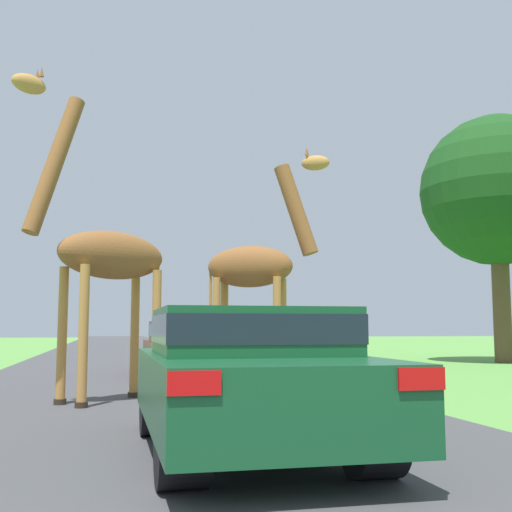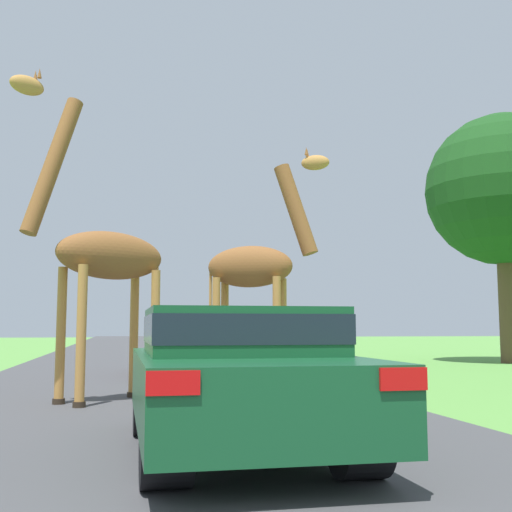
{
  "view_description": "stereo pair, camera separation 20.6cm",
  "coord_description": "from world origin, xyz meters",
  "px_view_note": "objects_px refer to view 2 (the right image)",
  "views": [
    {
      "loc": [
        -0.78,
        -1.08,
        1.23
      ],
      "look_at": [
        2.04,
        11.34,
        2.65
      ],
      "focal_mm": 45.0,
      "sensor_mm": 36.0,
      "label": 1
    },
    {
      "loc": [
        -0.58,
        -1.12,
        1.23
      ],
      "look_at": [
        2.04,
        11.34,
        2.65
      ],
      "focal_mm": 45.0,
      "sensor_mm": 36.0,
      "label": 2
    }
  ],
  "objects_px": {
    "giraffe_near_road": "(257,268)",
    "tree_left_edge": "(503,190)",
    "car_queue_left": "(183,346)",
    "car_queue_right": "(197,340)",
    "giraffe_companion": "(104,254)",
    "car_lead_maroon": "(238,374)"
  },
  "relations": [
    {
      "from": "car_queue_right",
      "to": "car_queue_left",
      "type": "distance_m",
      "value": 8.92
    },
    {
      "from": "giraffe_companion",
      "to": "car_lead_maroon",
      "type": "xyz_separation_m",
      "value": [
        1.46,
        -4.62,
        -1.68
      ]
    },
    {
      "from": "car_queue_left",
      "to": "car_queue_right",
      "type": "bearing_deg",
      "value": 81.11
    },
    {
      "from": "giraffe_near_road",
      "to": "giraffe_companion",
      "type": "relative_size",
      "value": 0.9
    },
    {
      "from": "car_queue_left",
      "to": "giraffe_near_road",
      "type": "bearing_deg",
      "value": -78.29
    },
    {
      "from": "giraffe_near_road",
      "to": "car_queue_right",
      "type": "height_order",
      "value": "giraffe_near_road"
    },
    {
      "from": "giraffe_near_road",
      "to": "tree_left_edge",
      "type": "bearing_deg",
      "value": 151.45
    },
    {
      "from": "giraffe_near_road",
      "to": "car_queue_left",
      "type": "bearing_deg",
      "value": -142.76
    },
    {
      "from": "giraffe_companion",
      "to": "car_queue_left",
      "type": "distance_m",
      "value": 6.74
    },
    {
      "from": "car_queue_left",
      "to": "giraffe_companion",
      "type": "bearing_deg",
      "value": -107.4
    },
    {
      "from": "car_queue_right",
      "to": "car_queue_left",
      "type": "bearing_deg",
      "value": -98.89
    },
    {
      "from": "car_queue_right",
      "to": "car_queue_left",
      "type": "height_order",
      "value": "car_queue_left"
    },
    {
      "from": "giraffe_companion",
      "to": "car_queue_left",
      "type": "bearing_deg",
      "value": -52.05
    },
    {
      "from": "giraffe_companion",
      "to": "tree_left_edge",
      "type": "bearing_deg",
      "value": -90.77
    },
    {
      "from": "giraffe_near_road",
      "to": "car_queue_left",
      "type": "height_order",
      "value": "giraffe_near_road"
    },
    {
      "from": "giraffe_companion",
      "to": "car_queue_left",
      "type": "height_order",
      "value": "giraffe_companion"
    },
    {
      "from": "car_queue_right",
      "to": "giraffe_near_road",
      "type": "bearing_deg",
      "value": -91.62
    },
    {
      "from": "car_queue_right",
      "to": "car_lead_maroon",
      "type": "bearing_deg",
      "value": -95.44
    },
    {
      "from": "tree_left_edge",
      "to": "car_lead_maroon",
      "type": "bearing_deg",
      "value": -131.3
    },
    {
      "from": "giraffe_companion",
      "to": "car_queue_right",
      "type": "xyz_separation_m",
      "value": [
        3.33,
        15.04,
        -1.74
      ]
    },
    {
      "from": "giraffe_companion",
      "to": "car_queue_left",
      "type": "xyz_separation_m",
      "value": [
        1.95,
        6.22,
        -1.71
      ]
    },
    {
      "from": "car_lead_maroon",
      "to": "car_queue_left",
      "type": "bearing_deg",
      "value": 87.39
    }
  ]
}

